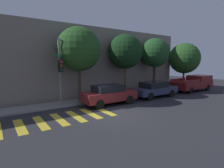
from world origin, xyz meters
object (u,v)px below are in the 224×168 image
sedan_middle (154,89)px  tree_far_end (155,53)px  pickup_truck (193,83)px  tree_behind_truck (184,58)px  tree_midblock (125,52)px  sedan_near_corner (109,94)px  tree_near_corner (79,49)px  traffic_light_pole (67,61)px

sedan_middle → tree_far_end: size_ratio=0.80×
pickup_truck → tree_behind_truck: (0.91, 1.91, 2.86)m
sedan_middle → tree_midblock: 4.47m
sedan_near_corner → tree_near_corner: 4.28m
tree_near_corner → tree_far_end: tree_near_corner is taller
tree_near_corner → tree_far_end: size_ratio=1.04×
traffic_light_pole → tree_midblock: bearing=6.1°
tree_midblock → sedan_near_corner: bearing=-148.4°
tree_near_corner → tree_behind_truck: (14.24, -0.00, -0.54)m
tree_far_end → pickup_truck: bearing=-22.8°
tree_far_end → tree_behind_truck: (5.44, 0.00, -0.50)m
sedan_near_corner → tree_behind_truck: size_ratio=0.77×
tree_near_corner → tree_midblock: 4.71m
traffic_light_pole → tree_midblock: 6.07m
tree_midblock → pickup_truck: bearing=-12.5°
traffic_light_pole → sedan_middle: 8.51m
sedan_middle → tree_midblock: (-2.04, 1.91, 3.49)m
pickup_truck → tree_near_corner: 13.89m
pickup_truck → tree_near_corner: tree_near_corner is taller
sedan_middle → tree_near_corner: tree_near_corner is taller
pickup_truck → tree_far_end: (-4.53, 1.91, 3.37)m
sedan_near_corner → tree_behind_truck: 13.11m
sedan_middle → tree_midblock: bearing=136.9°
traffic_light_pole → sedan_near_corner: bearing=-23.9°
pickup_truck → tree_far_end: bearing=157.2°
tree_midblock → tree_near_corner: bearing=180.0°
traffic_light_pole → sedan_middle: (8.00, -1.27, -2.58)m
tree_near_corner → tree_behind_truck: 14.25m
traffic_light_pole → sedan_near_corner: 4.04m
traffic_light_pole → sedan_near_corner: traffic_light_pole is taller
pickup_truck → tree_midblock: bearing=167.5°
sedan_near_corner → pickup_truck: 11.72m
sedan_near_corner → tree_far_end: tree_far_end is taller
traffic_light_pole → tree_behind_truck: (15.50, 0.64, 0.40)m
sedan_middle → tree_far_end: (2.05, 1.91, 3.49)m
sedan_near_corner → sedan_middle: sedan_near_corner is taller
traffic_light_pole → tree_near_corner: tree_near_corner is taller
sedan_near_corner → pickup_truck: size_ratio=0.79×
pickup_truck → tree_far_end: 5.96m
traffic_light_pole → tree_far_end: tree_far_end is taller
traffic_light_pole → tree_near_corner: size_ratio=0.83×
pickup_truck → tree_near_corner: (-13.33, 1.91, 3.40)m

